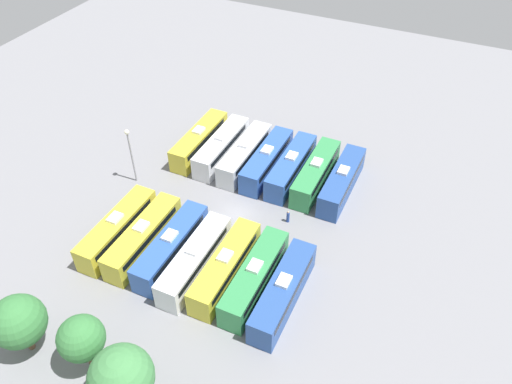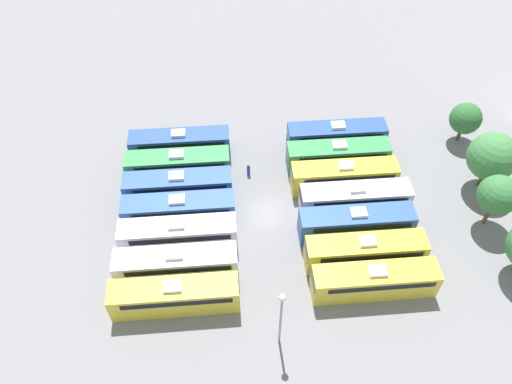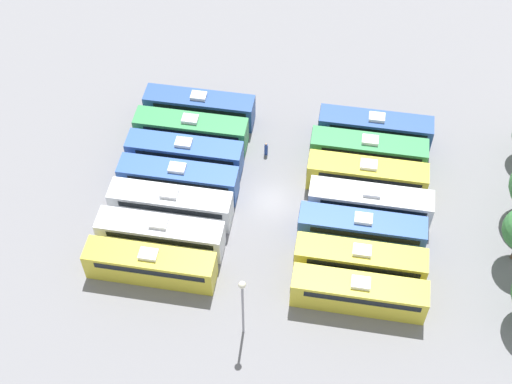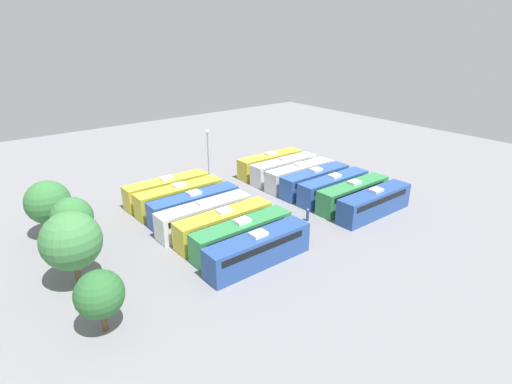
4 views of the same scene
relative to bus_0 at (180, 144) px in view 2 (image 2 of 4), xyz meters
name	(u,v)px [view 2 (image 2 of 4)]	position (x,y,z in m)	size (l,w,h in m)	color
ground_plane	(266,214)	(9.91, 9.10, -1.72)	(119.46, 119.46, 0.00)	gray
bus_0	(180,144)	(0.00, 0.00, 0.00)	(2.60, 11.53, 3.48)	#284C93
bus_1	(178,165)	(3.43, -0.14, 0.00)	(2.60, 11.53, 3.48)	#338C4C
bus_2	(179,186)	(6.68, -0.05, 0.00)	(2.60, 11.53, 3.48)	#2D56A8
bus_3	(179,210)	(9.98, 0.09, 0.00)	(2.60, 11.53, 3.48)	#2D56A8
bus_4	(179,234)	(13.12, 0.09, 0.00)	(2.60, 11.53, 3.48)	silver
bus_5	(177,264)	(16.61, -0.01, 0.00)	(2.60, 11.53, 3.48)	silver
bus_6	(175,296)	(19.98, -0.07, 0.00)	(2.60, 11.53, 3.48)	gold
bus_7	(337,136)	(0.11, 18.37, 0.00)	(2.60, 11.53, 3.48)	#284C93
bus_8	(338,155)	(3.37, 17.90, 0.00)	(2.60, 11.53, 3.48)	#338C4C
bus_9	(344,176)	(6.61, 17.97, 0.00)	(2.60, 11.53, 3.48)	gold
bus_10	(355,198)	(9.91, 18.48, 0.00)	(2.60, 11.53, 3.48)	silver
bus_11	(357,223)	(13.12, 17.92, 0.00)	(2.60, 11.53, 3.48)	#2D56A8
bus_12	(365,251)	(16.59, 18.03, 0.00)	(2.60, 11.53, 3.48)	gold
bus_13	(375,280)	(19.87, 18.16, 0.00)	(2.60, 11.53, 3.48)	gold
worker_person	(248,170)	(3.92, 7.66, -0.98)	(0.36, 0.36, 1.60)	navy
light_pole	(281,311)	(24.17, 8.89, 3.53)	(0.60, 0.60, 7.73)	gray
tree_0	(466,119)	(0.10, 33.49, 1.57)	(3.70, 3.70, 5.15)	brown
tree_1	(492,157)	(7.65, 33.25, 2.71)	(5.25, 5.25, 7.06)	brown
tree_2	(498,195)	(12.83, 31.77, 2.59)	(4.04, 4.04, 6.35)	brown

